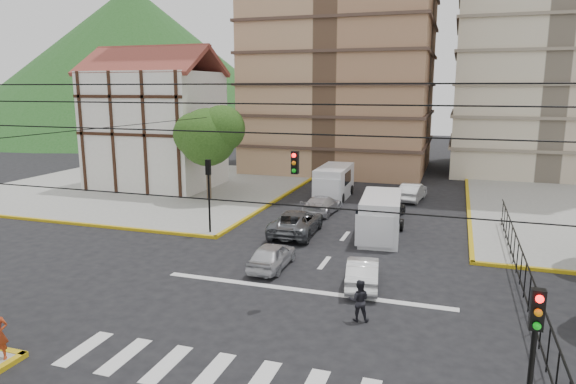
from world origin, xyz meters
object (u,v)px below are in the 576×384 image
at_px(van_right_lane, 380,218).
at_px(pedestrian_crosswalk, 359,300).
at_px(van_left_lane, 333,183).
at_px(traffic_light_nw, 209,184).
at_px(car_silver_front_left, 272,255).
at_px(car_white_front_right, 363,272).
at_px(traffic_light_se, 533,353).

xyz_separation_m(van_right_lane, pedestrian_crosswalk, (0.84, -11.13, -0.41)).
bearing_deg(pedestrian_crosswalk, van_left_lane, -83.11).
height_order(van_left_lane, pedestrian_crosswalk, van_left_lane).
bearing_deg(traffic_light_nw, van_right_lane, 13.69).
height_order(car_silver_front_left, pedestrian_crosswalk, pedestrian_crosswalk).
bearing_deg(van_right_lane, pedestrian_crosswalk, -90.63).
bearing_deg(van_right_lane, car_silver_front_left, -127.27).
relative_size(traffic_light_nw, pedestrian_crosswalk, 2.72).
xyz_separation_m(van_left_lane, car_silver_front_left, (0.88, -16.68, -0.59)).
height_order(traffic_light_nw, car_white_front_right, traffic_light_nw).
bearing_deg(van_left_lane, traffic_light_nw, -111.65).
xyz_separation_m(car_white_front_right, pedestrian_crosswalk, (0.48, -3.49, 0.16)).
relative_size(van_right_lane, pedestrian_crosswalk, 3.54).
height_order(van_left_lane, car_silver_front_left, van_left_lane).
bearing_deg(traffic_light_nw, traffic_light_se, -45.00).
distance_m(car_white_front_right, pedestrian_crosswalk, 3.53).
bearing_deg(car_silver_front_left, pedestrian_crosswalk, 139.12).
height_order(traffic_light_se, car_white_front_right, traffic_light_se).
bearing_deg(car_white_front_right, traffic_light_se, 109.48).
bearing_deg(van_left_lane, traffic_light_se, -69.55).
bearing_deg(car_silver_front_left, traffic_light_se, 131.65).
relative_size(traffic_light_nw, car_white_front_right, 1.13).
xyz_separation_m(car_silver_front_left, car_white_front_right, (4.62, -0.90, -0.00)).
bearing_deg(van_left_lane, car_silver_front_left, -87.92).
height_order(van_right_lane, car_silver_front_left, van_right_lane).
distance_m(traffic_light_se, van_left_lane, 30.06).
relative_size(traffic_light_se, car_silver_front_left, 1.16).
bearing_deg(van_left_lane, car_white_front_right, -73.56).
distance_m(traffic_light_nw, car_silver_front_left, 7.46).
relative_size(traffic_light_nw, van_right_lane, 0.77).
relative_size(van_right_lane, car_white_front_right, 1.46).
relative_size(van_left_lane, car_silver_front_left, 1.49).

